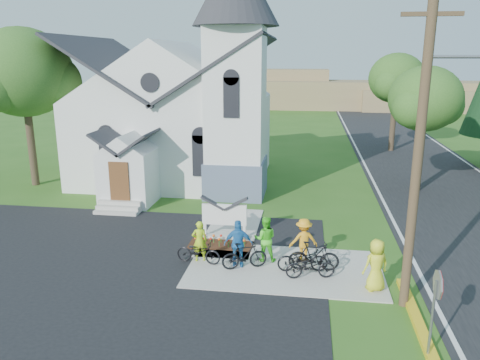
% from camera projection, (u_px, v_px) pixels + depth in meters
% --- Properties ---
extents(ground, '(120.00, 120.00, 0.00)m').
position_uv_depth(ground, '(242.00, 273.00, 16.76)').
color(ground, '#305D1A').
rests_on(ground, ground).
extents(parking_lot, '(20.00, 16.00, 0.02)m').
position_uv_depth(parking_lot, '(29.00, 285.00, 15.81)').
color(parking_lot, black).
rests_on(parking_lot, ground).
extents(road, '(8.00, 90.00, 0.02)m').
position_uv_depth(road, '(430.00, 178.00, 29.72)').
color(road, black).
rests_on(road, ground).
extents(sidewalk, '(7.00, 4.00, 0.05)m').
position_uv_depth(sidewalk, '(285.00, 269.00, 17.02)').
color(sidewalk, '#ACA59B').
rests_on(sidewalk, ground).
extents(church, '(12.35, 12.00, 13.00)m').
position_uv_depth(church, '(181.00, 95.00, 28.11)').
color(church, silver).
rests_on(church, ground).
extents(church_sign, '(2.20, 0.40, 1.70)m').
position_uv_depth(church_sign, '(224.00, 215.00, 19.72)').
color(church_sign, '#ACA59B').
rests_on(church_sign, ground).
extents(flower_bed, '(2.60, 1.10, 0.07)m').
position_uv_depth(flower_bed, '(221.00, 245.00, 19.12)').
color(flower_bed, '#361E0E').
rests_on(flower_bed, ground).
extents(utility_pole, '(3.45, 0.28, 10.00)m').
position_uv_depth(utility_pole, '(423.00, 133.00, 13.20)').
color(utility_pole, '#493624').
rests_on(utility_pole, ground).
extents(stop_sign, '(0.11, 0.76, 2.48)m').
position_uv_depth(stop_sign, '(436.00, 296.00, 11.53)').
color(stop_sign, gray).
rests_on(stop_sign, ground).
extents(tree_lot_corner, '(5.60, 5.60, 9.15)m').
position_uv_depth(tree_lot_corner, '(23.00, 73.00, 26.57)').
color(tree_lot_corner, '#392A1F').
rests_on(tree_lot_corner, ground).
extents(tree_road_near, '(4.00, 4.00, 7.05)m').
position_uv_depth(tree_road_near, '(425.00, 99.00, 25.73)').
color(tree_road_near, '#392A1F').
rests_on(tree_road_near, ground).
extents(tree_road_mid, '(4.40, 4.40, 7.80)m').
position_uv_depth(tree_road_mid, '(397.00, 79.00, 36.99)').
color(tree_road_mid, '#392A1F').
rests_on(tree_road_mid, ground).
extents(distant_hills, '(61.00, 10.00, 5.60)m').
position_uv_depth(distant_hills, '(317.00, 93.00, 69.62)').
color(distant_hills, olive).
rests_on(distant_hills, ground).
extents(cyclist_0, '(0.67, 0.55, 1.57)m').
position_uv_depth(cyclist_0, '(200.00, 241.00, 17.45)').
color(cyclist_0, '#AED218').
rests_on(cyclist_0, sidewalk).
extents(bike_0, '(1.76, 0.81, 0.89)m').
position_uv_depth(bike_0, '(198.00, 252.00, 17.33)').
color(bike_0, black).
rests_on(bike_0, sidewalk).
extents(cyclist_1, '(0.89, 0.72, 1.73)m').
position_uv_depth(cyclist_1, '(265.00, 239.00, 17.44)').
color(cyclist_1, '#4BDE29').
rests_on(cyclist_1, sidewalk).
extents(bike_1, '(1.73, 1.03, 1.00)m').
position_uv_depth(bike_1, '(244.00, 256.00, 16.86)').
color(bike_1, black).
rests_on(bike_1, sidewalk).
extents(cyclist_2, '(1.09, 0.54, 1.79)m').
position_uv_depth(cyclist_2, '(238.00, 244.00, 16.91)').
color(cyclist_2, '#2573B9').
rests_on(cyclist_2, sidewalk).
extents(bike_2, '(1.88, 0.90, 0.95)m').
position_uv_depth(bike_2, '(303.00, 259.00, 16.65)').
color(bike_2, black).
rests_on(bike_2, sidewalk).
extents(cyclist_3, '(1.20, 0.87, 1.66)m').
position_uv_depth(cyclist_3, '(304.00, 240.00, 17.42)').
color(cyclist_3, orange).
rests_on(cyclist_3, sidewalk).
extents(bike_3, '(1.83, 0.59, 1.09)m').
position_uv_depth(bike_3, '(314.00, 256.00, 16.72)').
color(bike_3, black).
rests_on(bike_3, sidewalk).
extents(cyclist_4, '(1.02, 0.86, 1.76)m').
position_uv_depth(cyclist_4, '(376.00, 265.00, 15.21)').
color(cyclist_4, yellow).
rests_on(cyclist_4, sidewalk).
extents(bike_4, '(1.81, 0.94, 0.90)m').
position_uv_depth(bike_4, '(310.00, 266.00, 16.14)').
color(bike_4, black).
rests_on(bike_4, sidewalk).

